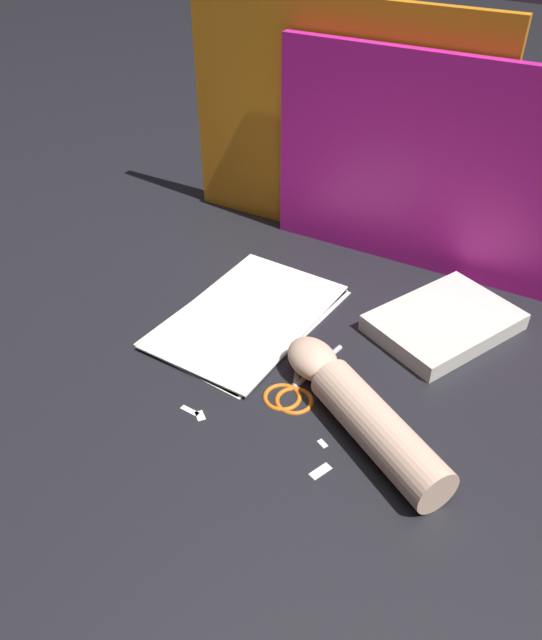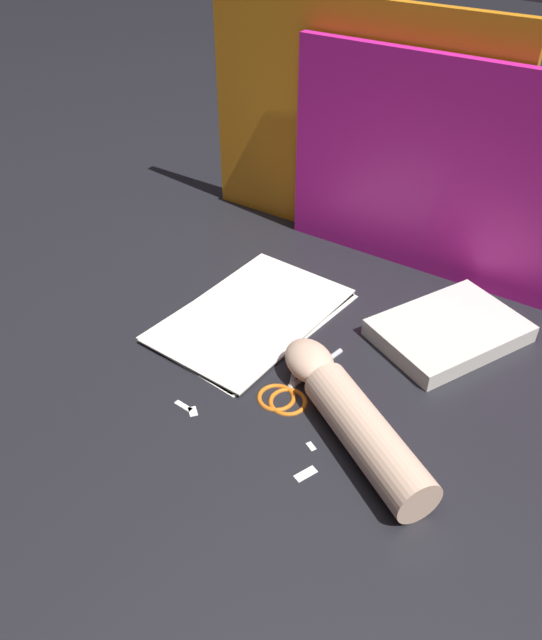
{
  "view_description": "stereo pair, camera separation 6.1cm",
  "coord_description": "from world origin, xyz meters",
  "px_view_note": "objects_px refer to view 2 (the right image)",
  "views": [
    {
      "loc": [
        0.42,
        -0.67,
        0.66
      ],
      "look_at": [
        -0.02,
        -0.03,
        0.06
      ],
      "focal_mm": 35.0,
      "sensor_mm": 36.0,
      "label": 1
    },
    {
      "loc": [
        0.47,
        -0.63,
        0.66
      ],
      "look_at": [
        -0.02,
        -0.03,
        0.06
      ],
      "focal_mm": 35.0,
      "sensor_mm": 36.0,
      "label": 2
    }
  ],
  "objects_px": {
    "paper_stack": "(252,315)",
    "scissors": "(290,387)",
    "book_closed": "(449,331)",
    "hand_forearm": "(352,416)"
  },
  "relations": [
    {
      "from": "scissors",
      "to": "hand_forearm",
      "type": "relative_size",
      "value": 0.57
    },
    {
      "from": "paper_stack",
      "to": "scissors",
      "type": "height_order",
      "value": "scissors"
    },
    {
      "from": "paper_stack",
      "to": "scissors",
      "type": "bearing_deg",
      "value": -32.0
    },
    {
      "from": "book_closed",
      "to": "scissors",
      "type": "distance_m",
      "value": 0.3
    },
    {
      "from": "book_closed",
      "to": "hand_forearm",
      "type": "distance_m",
      "value": 0.28
    },
    {
      "from": "paper_stack",
      "to": "scissors",
      "type": "distance_m",
      "value": 0.19
    },
    {
      "from": "paper_stack",
      "to": "book_closed",
      "type": "bearing_deg",
      "value": 29.26
    },
    {
      "from": "scissors",
      "to": "paper_stack",
      "type": "bearing_deg",
      "value": 148.0
    },
    {
      "from": "book_closed",
      "to": "paper_stack",
      "type": "bearing_deg",
      "value": -150.74
    },
    {
      "from": "scissors",
      "to": "book_closed",
      "type": "bearing_deg",
      "value": 64.03
    }
  ]
}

